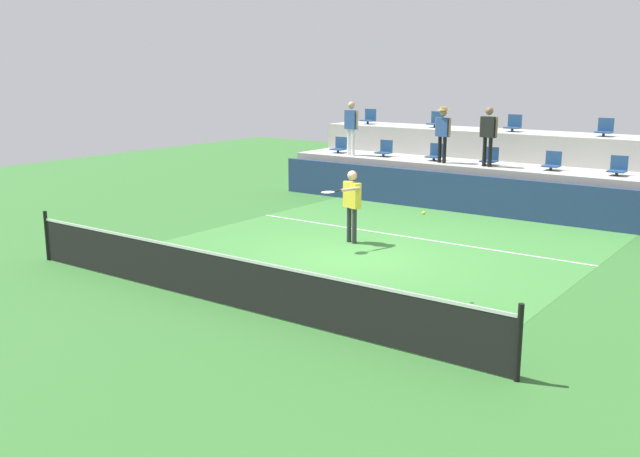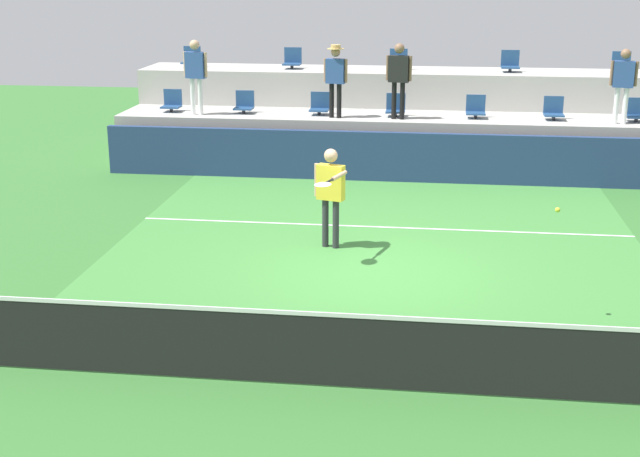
{
  "view_description": "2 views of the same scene",
  "coord_description": "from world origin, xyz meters",
  "px_view_note": "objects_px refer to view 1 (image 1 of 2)",
  "views": [
    {
      "loc": [
        8.26,
        -12.63,
        4.03
      ],
      "look_at": [
        -0.12,
        -1.08,
        0.83
      ],
      "focal_mm": 40.33,
      "sensor_mm": 36.0,
      "label": 1
    },
    {
      "loc": [
        0.86,
        -13.02,
        4.67
      ],
      "look_at": [
        -0.73,
        -0.81,
        0.92
      ],
      "focal_mm": 49.15,
      "sensor_mm": 36.0,
      "label": 2
    }
  ],
  "objects_px": {
    "stadium_chair_lower_far_left": "(339,146)",
    "stadium_chair_upper_right": "(605,129)",
    "stadium_chair_upper_far_left": "(369,118)",
    "spectator_with_hat": "(443,129)",
    "spectator_in_grey": "(488,131)",
    "stadium_chair_lower_center": "(490,158)",
    "stadium_chair_lower_right": "(618,167)",
    "stadium_chair_lower_left": "(385,150)",
    "stadium_chair_upper_center": "(514,124)",
    "stadium_chair_lower_mid_left": "(435,153)",
    "spectator_leaning_on_rail": "(351,123)",
    "tennis_ball": "(424,213)",
    "stadium_chair_lower_mid_right": "(552,162)",
    "tennis_player": "(351,199)",
    "stadium_chair_upper_left": "(436,121)"
  },
  "relations": [
    {
      "from": "stadium_chair_lower_far_left",
      "to": "stadium_chair_upper_right",
      "type": "bearing_deg",
      "value": 12.63
    },
    {
      "from": "stadium_chair_upper_far_left",
      "to": "stadium_chair_upper_right",
      "type": "height_order",
      "value": "same"
    },
    {
      "from": "spectator_with_hat",
      "to": "spectator_in_grey",
      "type": "distance_m",
      "value": 1.43
    },
    {
      "from": "stadium_chair_lower_far_left",
      "to": "stadium_chair_lower_center",
      "type": "bearing_deg",
      "value": 0.0
    },
    {
      "from": "stadium_chair_lower_right",
      "to": "stadium_chair_upper_right",
      "type": "height_order",
      "value": "stadium_chair_upper_right"
    },
    {
      "from": "stadium_chair_lower_far_left",
      "to": "stadium_chair_upper_right",
      "type": "distance_m",
      "value": 8.28
    },
    {
      "from": "stadium_chair_lower_left",
      "to": "stadium_chair_upper_center",
      "type": "xyz_separation_m",
      "value": [
        3.54,
        1.8,
        0.85
      ]
    },
    {
      "from": "stadium_chair_lower_mid_left",
      "to": "stadium_chair_upper_far_left",
      "type": "height_order",
      "value": "stadium_chair_upper_far_left"
    },
    {
      "from": "stadium_chair_lower_center",
      "to": "stadium_chair_upper_center",
      "type": "relative_size",
      "value": 1.0
    },
    {
      "from": "stadium_chair_upper_center",
      "to": "spectator_leaning_on_rail",
      "type": "bearing_deg",
      "value": -154.54
    },
    {
      "from": "stadium_chair_upper_far_left",
      "to": "tennis_ball",
      "type": "xyz_separation_m",
      "value": [
        7.86,
        -10.69,
        -0.76
      ]
    },
    {
      "from": "stadium_chair_lower_right",
      "to": "stadium_chair_lower_mid_right",
      "type": "bearing_deg",
      "value": 180.0
    },
    {
      "from": "tennis_ball",
      "to": "stadium_chair_lower_center",
      "type": "bearing_deg",
      "value": 105.93
    },
    {
      "from": "stadium_chair_upper_right",
      "to": "tennis_player",
      "type": "bearing_deg",
      "value": -113.69
    },
    {
      "from": "spectator_leaning_on_rail",
      "to": "spectator_in_grey",
      "type": "height_order",
      "value": "spectator_leaning_on_rail"
    },
    {
      "from": "stadium_chair_lower_mid_left",
      "to": "spectator_in_grey",
      "type": "height_order",
      "value": "spectator_in_grey"
    },
    {
      "from": "stadium_chair_lower_right",
      "to": "spectator_with_hat",
      "type": "xyz_separation_m",
      "value": [
        -4.94,
        -0.38,
        0.79
      ]
    },
    {
      "from": "stadium_chair_upper_center",
      "to": "spectator_in_grey",
      "type": "height_order",
      "value": "spectator_in_grey"
    },
    {
      "from": "stadium_chair_lower_right",
      "to": "stadium_chair_upper_right",
      "type": "bearing_deg",
      "value": 116.13
    },
    {
      "from": "stadium_chair_lower_mid_left",
      "to": "stadium_chair_upper_center",
      "type": "height_order",
      "value": "stadium_chair_upper_center"
    },
    {
      "from": "stadium_chair_upper_far_left",
      "to": "stadium_chair_upper_center",
      "type": "distance_m",
      "value": 5.28
    },
    {
      "from": "stadium_chair_upper_center",
      "to": "spectator_with_hat",
      "type": "bearing_deg",
      "value": -121.26
    },
    {
      "from": "stadium_chair_upper_left",
      "to": "spectator_with_hat",
      "type": "relative_size",
      "value": 0.31
    },
    {
      "from": "stadium_chair_lower_mid_right",
      "to": "tennis_player",
      "type": "relative_size",
      "value": 0.3
    },
    {
      "from": "stadium_chair_lower_left",
      "to": "stadium_chair_upper_left",
      "type": "relative_size",
      "value": 1.0
    },
    {
      "from": "stadium_chair_lower_far_left",
      "to": "stadium_chair_lower_left",
      "type": "height_order",
      "value": "same"
    },
    {
      "from": "stadium_chair_upper_far_left",
      "to": "stadium_chair_upper_left",
      "type": "xyz_separation_m",
      "value": [
        2.62,
        0.0,
        0.0
      ]
    },
    {
      "from": "stadium_chair_lower_mid_right",
      "to": "stadium_chair_upper_left",
      "type": "relative_size",
      "value": 1.0
    },
    {
      "from": "stadium_chair_upper_right",
      "to": "stadium_chair_lower_mid_right",
      "type": "bearing_deg",
      "value": -115.58
    },
    {
      "from": "stadium_chair_lower_center",
      "to": "spectator_leaning_on_rail",
      "type": "distance_m",
      "value": 4.71
    },
    {
      "from": "spectator_in_grey",
      "to": "spectator_leaning_on_rail",
      "type": "bearing_deg",
      "value": -180.0
    },
    {
      "from": "stadium_chair_lower_far_left",
      "to": "stadium_chair_upper_far_left",
      "type": "bearing_deg",
      "value": 89.29
    },
    {
      "from": "tennis_ball",
      "to": "stadium_chair_upper_far_left",
      "type": "bearing_deg",
      "value": 126.32
    },
    {
      "from": "stadium_chair_lower_left",
      "to": "stadium_chair_upper_left",
      "type": "bearing_deg",
      "value": 64.11
    },
    {
      "from": "stadium_chair_lower_center",
      "to": "spectator_in_grey",
      "type": "relative_size",
      "value": 0.31
    },
    {
      "from": "stadium_chair_upper_far_left",
      "to": "spectator_leaning_on_rail",
      "type": "xyz_separation_m",
      "value": [
        0.7,
        -2.18,
        -0.02
      ]
    },
    {
      "from": "stadium_chair_upper_left",
      "to": "stadium_chair_upper_right",
      "type": "relative_size",
      "value": 1.0
    },
    {
      "from": "stadium_chair_lower_mid_left",
      "to": "tennis_player",
      "type": "bearing_deg",
      "value": -80.93
    },
    {
      "from": "stadium_chair_lower_center",
      "to": "stadium_chair_lower_mid_right",
      "type": "distance_m",
      "value": 1.83
    },
    {
      "from": "spectator_leaning_on_rail",
      "to": "stadium_chair_lower_left",
      "type": "bearing_deg",
      "value": 20.14
    },
    {
      "from": "stadium_chair_upper_far_left",
      "to": "spectator_with_hat",
      "type": "relative_size",
      "value": 0.31
    },
    {
      "from": "stadium_chair_upper_far_left",
      "to": "stadium_chair_lower_left",
      "type": "bearing_deg",
      "value": -45.93
    },
    {
      "from": "stadium_chair_lower_center",
      "to": "spectator_in_grey",
      "type": "distance_m",
      "value": 0.9
    },
    {
      "from": "spectator_with_hat",
      "to": "tennis_ball",
      "type": "relative_size",
      "value": 24.29
    },
    {
      "from": "stadium_chair_lower_mid_left",
      "to": "stadium_chair_upper_far_left",
      "type": "bearing_deg",
      "value": 153.06
    },
    {
      "from": "stadium_chair_lower_far_left",
      "to": "stadium_chair_lower_right",
      "type": "height_order",
      "value": "same"
    },
    {
      "from": "spectator_with_hat",
      "to": "stadium_chair_lower_mid_right",
      "type": "bearing_deg",
      "value": 6.85
    },
    {
      "from": "stadium_chair_lower_center",
      "to": "stadium_chair_upper_left",
      "type": "distance_m",
      "value": 3.36
    },
    {
      "from": "stadium_chair_lower_center",
      "to": "spectator_with_hat",
      "type": "height_order",
      "value": "spectator_with_hat"
    },
    {
      "from": "stadium_chair_upper_far_left",
      "to": "spectator_with_hat",
      "type": "bearing_deg",
      "value": -28.9
    }
  ]
}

